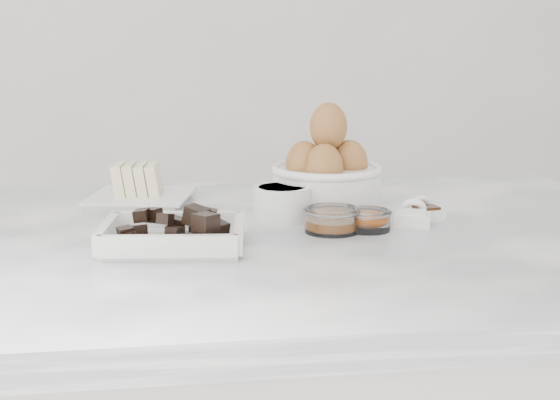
{
  "coord_description": "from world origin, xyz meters",
  "views": [
    {
      "loc": [
        -0.14,
        -1.08,
        1.22
      ],
      "look_at": [
        0.02,
        0.03,
        0.98
      ],
      "focal_mm": 50.0,
      "sensor_mm": 36.0,
      "label": 1
    }
  ],
  "objects_px": {
    "butter_plate": "(139,189)",
    "chocolate_dish": "(173,232)",
    "sugar_ramekin": "(282,202)",
    "salt_spoon": "(413,216)",
    "zest_bowl": "(368,219)",
    "vanilla_spoon": "(424,211)",
    "egg_bowl": "(327,176)",
    "honey_bowl": "(332,219)"
  },
  "relations": [
    {
      "from": "chocolate_dish",
      "to": "honey_bowl",
      "type": "height_order",
      "value": "chocolate_dish"
    },
    {
      "from": "sugar_ramekin",
      "to": "butter_plate",
      "type": "bearing_deg",
      "value": 143.44
    },
    {
      "from": "vanilla_spoon",
      "to": "chocolate_dish",
      "type": "bearing_deg",
      "value": -163.78
    },
    {
      "from": "chocolate_dish",
      "to": "vanilla_spoon",
      "type": "relative_size",
      "value": 3.18
    },
    {
      "from": "egg_bowl",
      "to": "salt_spoon",
      "type": "distance_m",
      "value": 0.17
    },
    {
      "from": "chocolate_dish",
      "to": "honey_bowl",
      "type": "relative_size",
      "value": 2.46
    },
    {
      "from": "sugar_ramekin",
      "to": "salt_spoon",
      "type": "relative_size",
      "value": 1.18
    },
    {
      "from": "salt_spoon",
      "to": "egg_bowl",
      "type": "bearing_deg",
      "value": 132.21
    },
    {
      "from": "sugar_ramekin",
      "to": "honey_bowl",
      "type": "height_order",
      "value": "sugar_ramekin"
    },
    {
      "from": "egg_bowl",
      "to": "honey_bowl",
      "type": "height_order",
      "value": "egg_bowl"
    },
    {
      "from": "sugar_ramekin",
      "to": "vanilla_spoon",
      "type": "xyz_separation_m",
      "value": [
        0.22,
        -0.02,
        -0.02
      ]
    },
    {
      "from": "butter_plate",
      "to": "sugar_ramekin",
      "type": "relative_size",
      "value": 2.18
    },
    {
      "from": "honey_bowl",
      "to": "sugar_ramekin",
      "type": "bearing_deg",
      "value": 127.5
    },
    {
      "from": "vanilla_spoon",
      "to": "salt_spoon",
      "type": "distance_m",
      "value": 0.04
    },
    {
      "from": "honey_bowl",
      "to": "salt_spoon",
      "type": "relative_size",
      "value": 1.1
    },
    {
      "from": "honey_bowl",
      "to": "butter_plate",
      "type": "bearing_deg",
      "value": 139.2
    },
    {
      "from": "chocolate_dish",
      "to": "salt_spoon",
      "type": "relative_size",
      "value": 2.7
    },
    {
      "from": "sugar_ramekin",
      "to": "zest_bowl",
      "type": "height_order",
      "value": "sugar_ramekin"
    },
    {
      "from": "chocolate_dish",
      "to": "egg_bowl",
      "type": "relative_size",
      "value": 1.12
    },
    {
      "from": "sugar_ramekin",
      "to": "zest_bowl",
      "type": "distance_m",
      "value": 0.14
    },
    {
      "from": "salt_spoon",
      "to": "honey_bowl",
      "type": "bearing_deg",
      "value": -169.33
    },
    {
      "from": "butter_plate",
      "to": "honey_bowl",
      "type": "bearing_deg",
      "value": -40.8
    },
    {
      "from": "egg_bowl",
      "to": "honey_bowl",
      "type": "xyz_separation_m",
      "value": [
        -0.02,
        -0.14,
        -0.04
      ]
    },
    {
      "from": "honey_bowl",
      "to": "salt_spoon",
      "type": "xyz_separation_m",
      "value": [
        0.13,
        0.02,
        -0.01
      ]
    },
    {
      "from": "vanilla_spoon",
      "to": "salt_spoon",
      "type": "xyz_separation_m",
      "value": [
        -0.03,
        -0.03,
        0.0
      ]
    },
    {
      "from": "salt_spoon",
      "to": "sugar_ramekin",
      "type": "bearing_deg",
      "value": 163.8
    },
    {
      "from": "chocolate_dish",
      "to": "zest_bowl",
      "type": "height_order",
      "value": "chocolate_dish"
    },
    {
      "from": "honey_bowl",
      "to": "vanilla_spoon",
      "type": "height_order",
      "value": "same"
    },
    {
      "from": "honey_bowl",
      "to": "zest_bowl",
      "type": "distance_m",
      "value": 0.05
    },
    {
      "from": "honey_bowl",
      "to": "vanilla_spoon",
      "type": "bearing_deg",
      "value": 20.17
    },
    {
      "from": "sugar_ramekin",
      "to": "salt_spoon",
      "type": "bearing_deg",
      "value": -16.2
    },
    {
      "from": "chocolate_dish",
      "to": "egg_bowl",
      "type": "height_order",
      "value": "egg_bowl"
    },
    {
      "from": "sugar_ramekin",
      "to": "salt_spoon",
      "type": "distance_m",
      "value": 0.2
    },
    {
      "from": "sugar_ramekin",
      "to": "vanilla_spoon",
      "type": "height_order",
      "value": "sugar_ramekin"
    },
    {
      "from": "butter_plate",
      "to": "vanilla_spoon",
      "type": "height_order",
      "value": "butter_plate"
    },
    {
      "from": "salt_spoon",
      "to": "vanilla_spoon",
      "type": "bearing_deg",
      "value": 49.29
    },
    {
      "from": "sugar_ramekin",
      "to": "egg_bowl",
      "type": "relative_size",
      "value": 0.49
    },
    {
      "from": "butter_plate",
      "to": "chocolate_dish",
      "type": "bearing_deg",
      "value": -79.62
    },
    {
      "from": "chocolate_dish",
      "to": "salt_spoon",
      "type": "bearing_deg",
      "value": 12.4
    },
    {
      "from": "egg_bowl",
      "to": "zest_bowl",
      "type": "relative_size",
      "value": 2.61
    },
    {
      "from": "zest_bowl",
      "to": "vanilla_spoon",
      "type": "relative_size",
      "value": 1.09
    },
    {
      "from": "honey_bowl",
      "to": "salt_spoon",
      "type": "distance_m",
      "value": 0.13
    }
  ]
}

